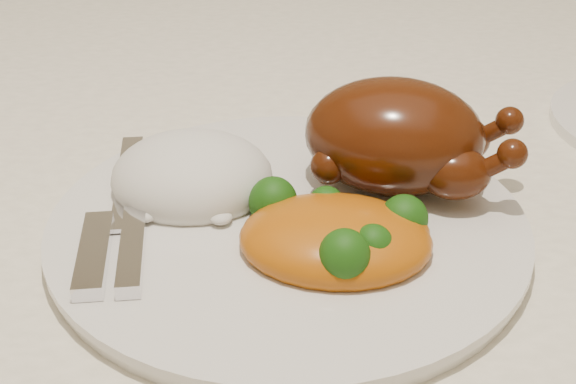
{
  "coord_description": "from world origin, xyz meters",
  "views": [
    {
      "loc": [
        0.07,
        -0.54,
        1.06
      ],
      "look_at": [
        0.05,
        -0.1,
        0.8
      ],
      "focal_mm": 50.0,
      "sensor_mm": 36.0,
      "label": 1
    }
  ],
  "objects": [
    {
      "name": "tablecloth",
      "position": [
        0.0,
        0.0,
        0.74
      ],
      "size": [
        1.73,
        1.03,
        0.18
      ],
      "color": "white",
      "rests_on": "dining_table"
    },
    {
      "name": "rice_mound",
      "position": [
        -0.01,
        -0.07,
        0.79
      ],
      "size": [
        0.11,
        0.1,
        0.06
      ],
      "rotation": [
        0.0,
        0.0,
        -0.01
      ],
      "color": "white",
      "rests_on": "dinner_plate"
    },
    {
      "name": "cutlery",
      "position": [
        -0.05,
        -0.13,
        0.79
      ],
      "size": [
        0.05,
        0.2,
        0.01
      ],
      "rotation": [
        0.0,
        0.0,
        0.15
      ],
      "color": "silver",
      "rests_on": "dinner_plate"
    },
    {
      "name": "dining_table",
      "position": [
        0.0,
        0.0,
        0.67
      ],
      "size": [
        1.6,
        0.9,
        0.76
      ],
      "color": "brown",
      "rests_on": "floor"
    },
    {
      "name": "dinner_plate",
      "position": [
        0.05,
        -0.1,
        0.77
      ],
      "size": [
        0.38,
        0.38,
        0.01
      ],
      "primitive_type": "cylinder",
      "rotation": [
        0.0,
        0.0,
        -0.28
      ],
      "color": "silver",
      "rests_on": "tablecloth"
    },
    {
      "name": "mac_and_cheese",
      "position": [
        0.09,
        -0.14,
        0.79
      ],
      "size": [
        0.12,
        0.1,
        0.05
      ],
      "rotation": [
        0.0,
        0.0,
        -0.05
      ],
      "color": "#C25C0C",
      "rests_on": "dinner_plate"
    },
    {
      "name": "roast_chicken",
      "position": [
        0.13,
        -0.06,
        0.82
      ],
      "size": [
        0.16,
        0.11,
        0.08
      ],
      "rotation": [
        0.0,
        0.0,
        -0.16
      ],
      "color": "#4D1E08",
      "rests_on": "dinner_plate"
    }
  ]
}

